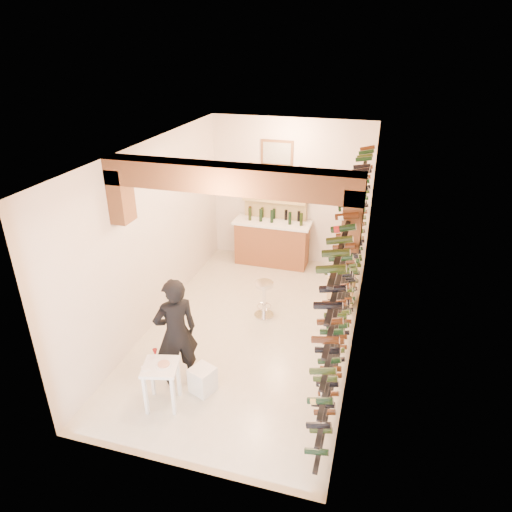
{
  "coord_description": "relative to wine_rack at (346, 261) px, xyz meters",
  "views": [
    {
      "loc": [
        1.94,
        -6.45,
        4.68
      ],
      "look_at": [
        0.0,
        0.3,
        1.3
      ],
      "focal_mm": 32.07,
      "sensor_mm": 36.0,
      "label": 1
    }
  ],
  "objects": [
    {
      "name": "person",
      "position": [
        -2.19,
        -1.57,
        -0.68
      ],
      "size": [
        0.74,
        0.73,
        1.73
      ],
      "primitive_type": "imported",
      "rotation": [
        0.0,
        0.0,
        3.89
      ],
      "color": "black",
      "rests_on": "ground"
    },
    {
      "name": "back_counter",
      "position": [
        -1.83,
        2.65,
        -1.02
      ],
      "size": [
        1.7,
        0.62,
        1.29
      ],
      "color": "brown",
      "rests_on": "ground"
    },
    {
      "name": "room_shell",
      "position": [
        -1.53,
        -0.26,
        0.7
      ],
      "size": [
        3.52,
        6.02,
        3.21
      ],
      "color": "beige",
      "rests_on": "ground"
    },
    {
      "name": "back_shelving",
      "position": [
        -1.83,
        2.89,
        -0.38
      ],
      "size": [
        1.4,
        0.31,
        2.73
      ],
      "color": "tan",
      "rests_on": "ground"
    },
    {
      "name": "wine_rack",
      "position": [
        0.0,
        0.0,
        0.0
      ],
      "size": [
        0.32,
        5.7,
        2.56
      ],
      "color": "black",
      "rests_on": "ground"
    },
    {
      "name": "crate_upper",
      "position": [
        -0.13,
        1.34,
        -1.11
      ],
      "size": [
        0.53,
        0.4,
        0.28
      ],
      "primitive_type": "cube",
      "rotation": [
        0.0,
        0.0,
        -0.13
      ],
      "color": "#E0B97B",
      "rests_on": "crate_lower"
    },
    {
      "name": "crate_lower",
      "position": [
        -0.13,
        1.34,
        -1.4
      ],
      "size": [
        0.49,
        0.35,
        0.29
      ],
      "primitive_type": "cube",
      "rotation": [
        0.0,
        0.0,
        0.02
      ],
      "color": "#E0B97B",
      "rests_on": "ground"
    },
    {
      "name": "white_stool",
      "position": [
        -1.77,
        -1.69,
        -1.35
      ],
      "size": [
        0.41,
        0.41,
        0.39
      ],
      "primitive_type": "cube",
      "rotation": [
        0.0,
        0.0,
        -0.39
      ],
      "color": "white",
      "rests_on": "ground"
    },
    {
      "name": "tasting_table",
      "position": [
        -2.19,
        -2.09,
        -0.99
      ],
      "size": [
        0.56,
        0.56,
        0.82
      ],
      "rotation": [
        0.0,
        0.0,
        0.24
      ],
      "color": "white",
      "rests_on": "ground"
    },
    {
      "name": "ground",
      "position": [
        -1.53,
        0.0,
        -1.55
      ],
      "size": [
        6.0,
        6.0,
        0.0
      ],
      "primitive_type": "plane",
      "color": "beige",
      "rests_on": "ground"
    },
    {
      "name": "chrome_barstool",
      "position": [
        -1.43,
        0.48,
        -1.14
      ],
      "size": [
        0.36,
        0.36,
        0.7
      ],
      "rotation": [
        0.0,
        0.0,
        0.25
      ],
      "color": "silver",
      "rests_on": "ground"
    }
  ]
}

